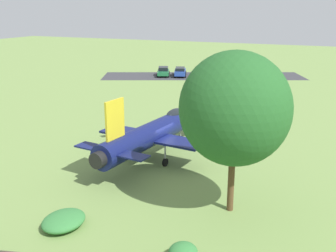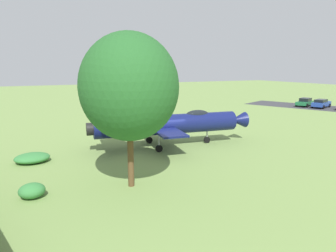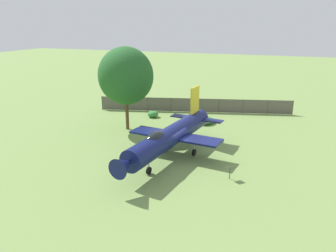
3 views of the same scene
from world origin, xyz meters
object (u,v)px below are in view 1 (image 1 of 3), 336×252
object	(u,v)px
parked_car_blue	(180,71)
parked_car_green	(163,71)
display_jet	(159,130)
shrub_by_tree	(183,252)
shade_tree	(235,109)
parked_car_yellow	(224,71)
shrub_near_fence	(64,221)
parked_car_black	(245,72)
info_plaque	(110,129)
parked_car_gray	(203,71)

from	to	relation	value
parked_car_blue	parked_car_green	world-z (taller)	parked_car_blue
display_jet	shrub_by_tree	bearing A→B (deg)	-143.57
shade_tree	shrub_by_tree	distance (m)	7.71
shrub_by_tree	parked_car_yellow	world-z (taller)	parked_car_yellow
display_jet	shrub_near_fence	size ratio (longest dim) A/B	5.93
parked_car_yellow	parked_car_blue	size ratio (longest dim) A/B	0.89
shade_tree	parked_car_black	bearing A→B (deg)	-78.04
parked_car_green	display_jet	bearing A→B (deg)	0.84
shrub_by_tree	parked_car_yellow	xyz separation A→B (m)	(11.92, -49.36, 0.38)
parked_car_black	parked_car_blue	size ratio (longest dim) A/B	0.98
info_plaque	display_jet	bearing A→B (deg)	159.93
display_jet	shrub_near_fence	xyz separation A→B (m)	(0.18, 11.45, -1.68)
shrub_by_tree	parked_car_yellow	size ratio (longest dim) A/B	0.31
info_plaque	parked_car_black	distance (m)	37.15
parked_car_yellow	parked_car_green	bearing A→B (deg)	-88.30
parked_car_blue	info_plaque	bearing A→B (deg)	171.03
shrub_near_fence	parked_car_gray	xyz separation A→B (m)	(8.44, -47.77, 0.40)
parked_car_gray	parked_car_blue	bearing A→B (deg)	-82.76
shrub_by_tree	shrub_near_fence	bearing A→B (deg)	-1.85
shrub_by_tree	info_plaque	size ratio (longest dim) A/B	1.22
shrub_near_fence	shrub_by_tree	world-z (taller)	shrub_by_tree
parked_car_black	parked_car_gray	size ratio (longest dim) A/B	1.03
display_jet	shrub_by_tree	xyz separation A→B (m)	(-6.55, 11.66, -1.63)
shade_tree	parked_car_yellow	distance (m)	46.03
display_jet	parked_car_gray	distance (m)	37.35
info_plaque	parked_car_yellow	bearing A→B (deg)	-90.33
shrub_near_fence	parked_car_blue	size ratio (longest dim) A/B	0.49
parked_car_yellow	parked_car_green	distance (m)	10.10
shade_tree	parked_car_yellow	size ratio (longest dim) A/B	1.96
shade_tree	shrub_by_tree	bearing A→B (deg)	82.37
shade_tree	parked_car_blue	xyz separation A→B (m)	(19.30, -40.91, -5.09)
parked_car_blue	shrub_by_tree	bearing A→B (deg)	-178.30
shrub_near_fence	info_plaque	distance (m)	14.53
parked_car_gray	parked_car_green	world-z (taller)	parked_car_green
parked_car_black	parked_car_blue	world-z (taller)	parked_car_blue
info_plaque	shrub_by_tree	bearing A→B (deg)	131.51
parked_car_gray	display_jet	bearing A→B (deg)	-5.66
parked_car_black	parked_car_gray	xyz separation A→B (m)	(6.29, 2.73, 0.02)
shade_tree	parked_car_green	world-z (taller)	shade_tree
shrub_by_tree	parked_car_green	world-z (taller)	parked_car_green
parked_car_yellow	display_jet	bearing A→B (deg)	-13.46
shrub_near_fence	parked_car_yellow	xyz separation A→B (m)	(5.19, -49.14, 0.43)
parked_car_blue	parked_car_gray	bearing A→B (deg)	-83.91
shrub_by_tree	parked_car_black	size ratio (longest dim) A/B	0.28
info_plaque	parked_car_black	world-z (taller)	parked_car_black
parked_car_blue	shrub_near_fence	bearing A→B (deg)	174.25
parked_car_yellow	info_plaque	bearing A→B (deg)	-21.90
shrub_near_fence	parked_car_blue	world-z (taller)	parked_car_blue
info_plaque	parked_car_gray	bearing A→B (deg)	-84.93
display_jet	parked_car_green	size ratio (longest dim) A/B	3.18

